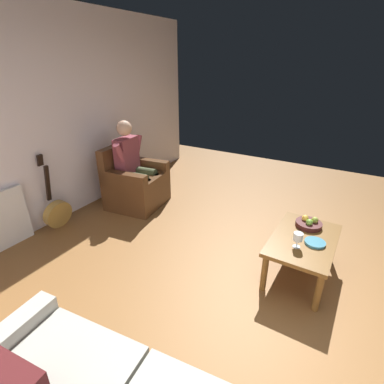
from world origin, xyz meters
The scene contains 10 objects.
ground_plane centered at (0.00, 0.00, 0.00)m, with size 7.53×7.53×0.00m, color brown.
wall_back centered at (0.00, -3.17, 1.35)m, with size 5.65×0.06×2.70m, color white.
armchair centered at (-0.58, -2.50, 0.32)m, with size 0.86×0.81×0.91m.
person_seated centered at (-0.58, -2.50, 0.68)m, with size 0.66×0.58×1.27m.
coffee_table centered at (-0.17, 0.00, 0.37)m, with size 0.95×0.61×0.44m.
guitar centered at (0.45, -2.96, 0.22)m, with size 0.37×0.23×0.98m.
radiator centered at (1.08, -3.10, 0.35)m, with size 0.64×0.06×0.70m, color white.
wine_glass_near centered at (0.02, -0.04, 0.54)m, with size 0.09×0.09×0.15m.
fruit_bowl centered at (-0.42, -0.01, 0.47)m, with size 0.27×0.27×0.11m.
decorative_dish centered at (-0.12, 0.11, 0.45)m, with size 0.19×0.19×0.02m, color teal.
Camera 1 is at (2.48, 0.25, 2.05)m, focal length 27.26 mm.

